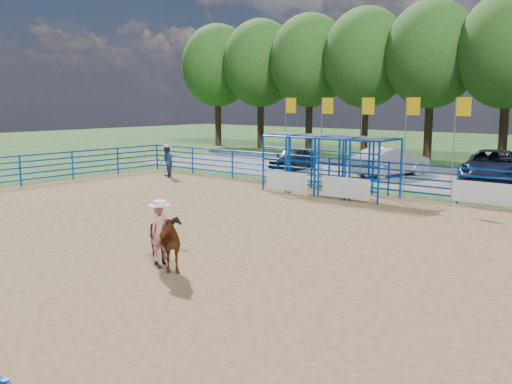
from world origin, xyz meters
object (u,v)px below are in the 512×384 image
car_b (391,162)px  car_c (493,167)px  spectator_cowboy (167,161)px  car_a (293,159)px  calf (166,230)px  horse_and_rider (160,236)px

car_b → car_c: bearing=-157.7°
spectator_cowboy → car_b: bearing=42.6°
car_c → car_a: bearing=176.5°
calf → car_b: (-1.80, 17.80, 0.36)m
calf → car_c: bearing=3.3°
horse_and_rider → spectator_cowboy: bearing=137.7°
car_a → spectator_cowboy: bearing=-120.0°
spectator_cowboy → car_c: bearing=31.9°
spectator_cowboy → car_a: spectator_cowboy is taller
horse_and_rider → car_b: 19.93m
spectator_cowboy → car_a: bearing=66.6°
spectator_cowboy → car_c: size_ratio=0.29×
car_b → spectator_cowboy: bearing=58.1°
car_a → calf: bearing=-72.3°
horse_and_rider → car_b: horse_and_rider is taller
horse_and_rider → spectator_cowboy: 16.97m
spectator_cowboy → car_b: (8.90, 8.17, -0.10)m
calf → spectator_cowboy: (-10.70, 9.63, 0.46)m
spectator_cowboy → car_a: size_ratio=0.45×
calf → car_c: size_ratio=0.14×
horse_and_rider → car_a: horse_and_rider is taller
calf → spectator_cowboy: bearing=61.7°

